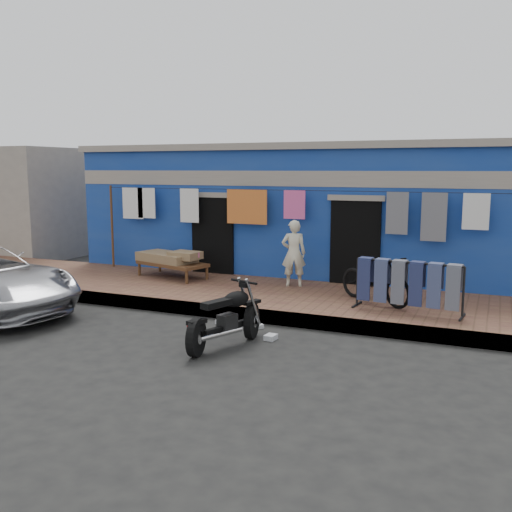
{
  "coord_description": "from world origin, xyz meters",
  "views": [
    {
      "loc": [
        4.16,
        -7.73,
        2.78
      ],
      "look_at": [
        0.0,
        2.0,
        1.15
      ],
      "focal_mm": 40.0,
      "sensor_mm": 36.0,
      "label": 1
    }
  ],
  "objects_px": {
    "jeans_rack": "(408,286)",
    "bicycle": "(375,274)",
    "seated_person": "(294,253)",
    "motorcycle": "(225,316)",
    "charpoy": "(172,264)"
  },
  "relations": [
    {
      "from": "motorcycle",
      "to": "seated_person",
      "type": "bearing_deg",
      "value": 111.51
    },
    {
      "from": "seated_person",
      "to": "motorcycle",
      "type": "distance_m",
      "value": 3.75
    },
    {
      "from": "jeans_rack",
      "to": "bicycle",
      "type": "bearing_deg",
      "value": 145.19
    },
    {
      "from": "bicycle",
      "to": "jeans_rack",
      "type": "xyz_separation_m",
      "value": [
        0.68,
        -0.47,
        -0.08
      ]
    },
    {
      "from": "seated_person",
      "to": "bicycle",
      "type": "xyz_separation_m",
      "value": [
        1.94,
        -0.85,
        -0.17
      ]
    },
    {
      "from": "bicycle",
      "to": "motorcycle",
      "type": "relative_size",
      "value": 1.05
    },
    {
      "from": "seated_person",
      "to": "charpoy",
      "type": "height_order",
      "value": "seated_person"
    },
    {
      "from": "seated_person",
      "to": "bicycle",
      "type": "height_order",
      "value": "seated_person"
    },
    {
      "from": "motorcycle",
      "to": "jeans_rack",
      "type": "xyz_separation_m",
      "value": [
        2.43,
        2.4,
        0.22
      ]
    },
    {
      "from": "seated_person",
      "to": "jeans_rack",
      "type": "bearing_deg",
      "value": 132.02
    },
    {
      "from": "seated_person",
      "to": "jeans_rack",
      "type": "distance_m",
      "value": 2.94
    },
    {
      "from": "motorcycle",
      "to": "jeans_rack",
      "type": "relative_size",
      "value": 0.82
    },
    {
      "from": "bicycle",
      "to": "jeans_rack",
      "type": "relative_size",
      "value": 0.85
    },
    {
      "from": "bicycle",
      "to": "motorcycle",
      "type": "xyz_separation_m",
      "value": [
        -1.76,
        -2.87,
        -0.3
      ]
    },
    {
      "from": "seated_person",
      "to": "charpoy",
      "type": "bearing_deg",
      "value": -17.88
    }
  ]
}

